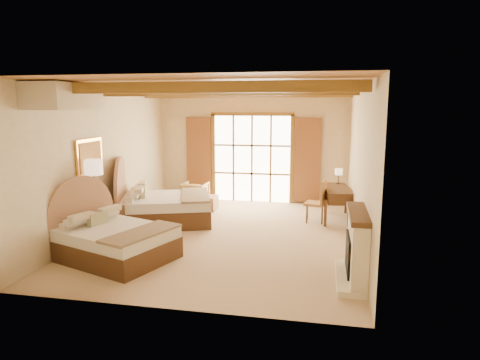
% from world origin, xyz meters
% --- Properties ---
extents(floor, '(7.00, 7.00, 0.00)m').
position_xyz_m(floor, '(0.00, 0.00, 0.00)').
color(floor, tan).
rests_on(floor, ground).
extents(wall_back, '(5.50, 0.00, 5.50)m').
position_xyz_m(wall_back, '(0.00, 3.50, 1.60)').
color(wall_back, beige).
rests_on(wall_back, ground).
extents(wall_left, '(0.00, 7.00, 7.00)m').
position_xyz_m(wall_left, '(-2.75, 0.00, 1.60)').
color(wall_left, beige).
rests_on(wall_left, ground).
extents(wall_right, '(0.00, 7.00, 7.00)m').
position_xyz_m(wall_right, '(2.75, 0.00, 1.60)').
color(wall_right, beige).
rests_on(wall_right, ground).
extents(ceiling, '(7.00, 7.00, 0.00)m').
position_xyz_m(ceiling, '(0.00, 0.00, 3.20)').
color(ceiling, '#B97D41').
rests_on(ceiling, ground).
extents(ceiling_beams, '(5.39, 4.60, 0.18)m').
position_xyz_m(ceiling_beams, '(0.00, 0.00, 3.08)').
color(ceiling_beams, '#8B5E20').
rests_on(ceiling_beams, ceiling).
extents(french_doors, '(3.95, 0.08, 2.60)m').
position_xyz_m(french_doors, '(0.00, 3.44, 1.25)').
color(french_doors, white).
rests_on(french_doors, ground).
extents(fireplace, '(0.46, 1.40, 1.16)m').
position_xyz_m(fireplace, '(2.60, -2.00, 0.51)').
color(fireplace, beige).
rests_on(fireplace, ground).
extents(painting, '(0.06, 0.95, 0.75)m').
position_xyz_m(painting, '(-2.70, -0.75, 1.75)').
color(painting, gold).
rests_on(painting, wall_left).
extents(canopy_valance, '(0.70, 1.40, 0.45)m').
position_xyz_m(canopy_valance, '(-2.40, -2.00, 2.95)').
color(canopy_valance, beige).
rests_on(canopy_valance, ceiling).
extents(bed_near, '(2.44, 2.07, 1.29)m').
position_xyz_m(bed_near, '(-1.80, -1.81, 0.39)').
color(bed_near, '#4A2C1D').
rests_on(bed_near, floor).
extents(bed_far, '(2.63, 2.21, 1.42)m').
position_xyz_m(bed_far, '(-1.83, 0.73, 0.43)').
color(bed_far, '#4A2C1D').
rests_on(bed_far, floor).
extents(nightstand, '(0.55, 0.55, 0.64)m').
position_xyz_m(nightstand, '(-2.47, -0.36, 0.32)').
color(nightstand, '#4A2C1D').
rests_on(nightstand, floor).
extents(floor_lamp, '(0.37, 0.37, 1.72)m').
position_xyz_m(floor_lamp, '(-2.50, -0.98, 1.47)').
color(floor_lamp, '#392B1D').
rests_on(floor_lamp, floor).
extents(armchair, '(0.72, 0.73, 0.64)m').
position_xyz_m(armchair, '(-1.53, 2.71, 0.32)').
color(armchair, tan).
rests_on(armchair, floor).
extents(ottoman, '(0.54, 0.54, 0.38)m').
position_xyz_m(ottoman, '(-1.02, 2.15, 0.19)').
color(ottoman, tan).
rests_on(ottoman, floor).
extents(desk, '(0.84, 1.56, 0.80)m').
position_xyz_m(desk, '(2.40, 1.81, 0.43)').
color(desk, '#4A2C1D').
rests_on(desk, floor).
extents(desk_chair, '(0.55, 0.54, 1.03)m').
position_xyz_m(desk_chair, '(1.90, 1.48, 0.32)').
color(desk_chair, '#A57F3E').
rests_on(desk_chair, floor).
extents(desk_lamp, '(0.19, 0.19, 0.39)m').
position_xyz_m(desk_lamp, '(2.44, 2.40, 1.09)').
color(desk_lamp, '#392B1D').
rests_on(desk_lamp, desk).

